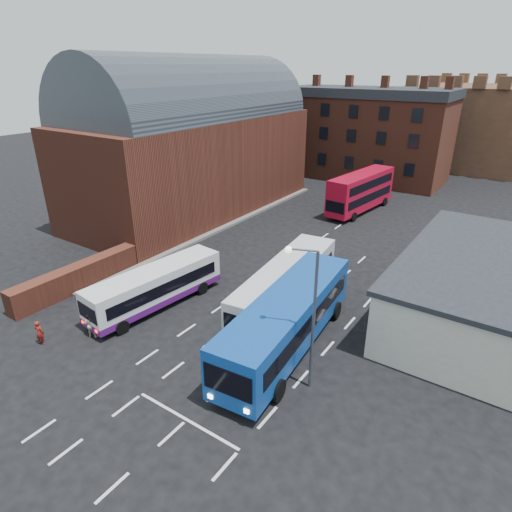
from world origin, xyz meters
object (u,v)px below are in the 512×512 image
Objects in this scene: bus_blue at (287,318)px; pedestrian_beige at (91,324)px; bus_white_outbound at (156,285)px; bus_red_double at (361,191)px; pedestrian_red at (39,333)px; bus_white_inbound at (286,284)px; street_lamp at (309,308)px.

bus_blue is 7.50× the size of pedestrian_beige.
bus_white_outbound reaches higher than pedestrian_beige.
bus_red_double is (3.49, 27.17, 0.69)m from bus_white_outbound.
bus_red_double reaches higher than pedestrian_red.
bus_white_outbound is at bearing 89.36° from bus_red_double.
pedestrian_red is (-9.82, -11.35, -1.11)m from bus_white_inbound.
bus_white_outbound is at bearing -125.00° from pedestrian_red.
bus_white_inbound is at bearing 37.18° from bus_white_outbound.
street_lamp is 15.89m from pedestrian_red.
bus_white_outbound is at bearing 24.06° from bus_white_inbound.
street_lamp reaches higher than pedestrian_beige.
bus_blue is 14.36m from pedestrian_red.
pedestrian_beige is at bearing 22.82° from bus_blue.
bus_red_double reaches higher than pedestrian_beige.
pedestrian_beige is at bearing -90.90° from bus_white_outbound.
street_lamp is at bearing -0.36° from bus_white_outbound.
bus_white_inbound is 4.27m from bus_blue.
bus_red_double is 29.93m from street_lamp.
bus_red_double is (-3.95, 22.74, 0.39)m from bus_white_inbound.
bus_white_outbound is 27.41m from bus_red_double.
bus_white_outbound is 9.71m from bus_blue.
bus_white_inbound is (7.44, 4.43, 0.31)m from bus_white_outbound.
pedestrian_beige is (-4.09, -31.90, -1.42)m from bus_red_double.
pedestrian_red is at bearing 27.20° from bus_blue.
bus_white_inbound is 7.03× the size of pedestrian_beige.
street_lamp is (2.35, -2.21, 2.57)m from bus_blue.
bus_white_outbound is 12.48m from street_lamp.
street_lamp is 13.58m from pedestrian_beige.
bus_blue reaches higher than bus_white_outbound.
bus_white_inbound is at bearing 106.53° from bus_red_double.
bus_red_double is (-6.18, 26.38, 0.25)m from bus_blue.
pedestrian_beige is (-10.28, -5.52, -1.16)m from bus_blue.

